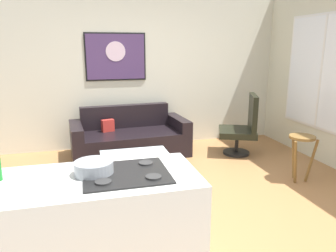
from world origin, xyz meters
TOP-DOWN VIEW (x-y plane):
  - ground at (0.00, 0.00)m, footprint 6.40×6.40m
  - back_wall at (0.00, 2.42)m, footprint 6.40×0.05m
  - couch at (-0.27, 1.87)m, footprint 1.95×1.01m
  - coffee_table at (-0.36, 0.67)m, footprint 0.89×0.54m
  - armchair at (1.58, 1.40)m, footprint 0.80×0.81m
  - bar_stool at (1.79, 0.18)m, footprint 0.38×0.38m
  - kitchen_counter at (-1.00, -1.16)m, footprint 1.60×0.72m
  - mixing_bowl at (-0.93, -1.11)m, footprint 0.28×0.28m
  - wall_painting at (-0.40, 2.38)m, footprint 1.04×0.03m
  - window at (2.59, 0.90)m, footprint 0.03×1.62m

SIDE VIEW (x-z plane):
  - ground at x=0.00m, z-range -0.04..0.00m
  - couch at x=-0.27m, z-range -0.13..0.67m
  - coffee_table at x=-0.36m, z-range 0.17..0.57m
  - kitchen_counter at x=-1.00m, z-range -0.01..0.91m
  - armchair at x=1.58m, z-range -0.04..0.98m
  - bar_stool at x=1.79m, z-range 0.18..0.82m
  - mixing_bowl at x=-0.93m, z-range 0.89..0.99m
  - window at x=2.59m, z-range 0.51..2.28m
  - back_wall at x=0.00m, z-range 0.00..2.80m
  - wall_painting at x=-0.40m, z-range 1.21..2.02m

